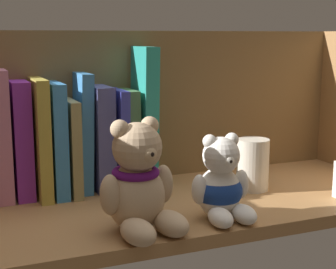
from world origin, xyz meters
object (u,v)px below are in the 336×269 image
object	(u,v)px
book_9	(99,137)
book_12	(142,116)
book_10	(114,138)
book_8	(82,132)
teddy_bear_larger	(139,185)
book_4	(21,139)
book_3	(0,135)
pillar_candle	(253,164)
book_6	(54,138)
book_11	(127,137)
book_5	(39,137)
teddy_bear_smaller	(221,186)
book_7	(69,145)

from	to	relation	value
book_9	book_12	size ratio (longest dim) A/B	0.73
book_10	book_8	bearing A→B (deg)	180.00
book_10	book_12	xyz separation A→B (cm)	(5.16, 0.00, 3.58)
book_8	book_9	bearing A→B (deg)	0.00
teddy_bear_larger	book_9	bearing A→B (deg)	88.12
book_12	book_4	bearing A→B (deg)	180.00
book_3	pillar_candle	bearing A→B (deg)	-15.97
book_6	book_12	bearing A→B (deg)	0.00
book_4	book_12	size ratio (longest dim) A/B	0.78
book_3	pillar_candle	xyz separation A→B (cm)	(40.70, -11.65, -6.13)
pillar_candle	book_11	bearing A→B (deg)	148.50
book_11	book_12	size ratio (longest dim) A/B	0.70
book_9	book_12	xyz separation A→B (cm)	(7.98, 0.00, 3.27)
book_5	teddy_bear_smaller	distance (cm)	32.15
book_10	teddy_bear_larger	size ratio (longest dim) A/B	1.11
teddy_bear_larger	pillar_candle	bearing A→B (deg)	24.50
book_11	teddy_bear_larger	bearing A→B (deg)	-104.47
book_6	teddy_bear_smaller	world-z (taller)	book_6
book_6	book_9	xyz separation A→B (cm)	(7.73, 0.00, -0.45)
book_7	pillar_candle	distance (cm)	31.91
teddy_bear_larger	book_8	bearing A→B (deg)	95.61
book_10	teddy_bear_smaller	xyz separation A→B (cm)	(9.20, -22.60, -3.77)
book_8	book_7	bearing A→B (deg)	180.00
book_10	book_4	bearing A→B (deg)	180.00
book_5	book_11	world-z (taller)	book_5
book_10	pillar_candle	distance (cm)	24.70
book_10	book_6	bearing A→B (deg)	180.00
book_10	teddy_bear_larger	world-z (taller)	book_10
book_7	book_6	bearing A→B (deg)	180.00
book_8	teddy_bear_smaller	bearing A→B (deg)	-56.37
book_8	teddy_bear_larger	size ratio (longest dim) A/B	1.29
book_6	book_10	distance (cm)	10.58
book_10	teddy_bear_smaller	bearing A→B (deg)	-67.86
book_8	book_10	size ratio (longest dim) A/B	1.16
book_8	pillar_candle	world-z (taller)	book_8
book_3	book_4	size ratio (longest dim) A/B	1.10
book_6	pillar_candle	world-z (taller)	book_6
book_6	book_11	size ratio (longest dim) A/B	1.10
book_9	pillar_candle	bearing A→B (deg)	-25.71
book_4	teddy_bear_smaller	world-z (taller)	book_4
book_3	book_5	world-z (taller)	book_3
book_9	book_11	distance (cm)	5.20
book_6	pillar_candle	xyz separation A→B (cm)	(31.92, -11.65, -5.01)
book_3	book_11	bearing A→B (deg)	0.00
book_7	pillar_candle	size ratio (longest dim) A/B	1.79
book_6	teddy_bear_larger	size ratio (longest dim) A/B	1.21
teddy_bear_smaller	book_7	bearing A→B (deg)	127.48
book_8	book_9	distance (cm)	3.22
pillar_candle	book_10	bearing A→B (deg)	151.40
book_5	book_3	bearing A→B (deg)	180.00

